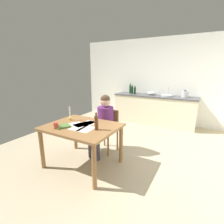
{
  "coord_description": "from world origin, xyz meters",
  "views": [
    {
      "loc": [
        1.34,
        -2.8,
        1.69
      ],
      "look_at": [
        -0.24,
        -0.0,
        0.85
      ],
      "focal_mm": 26.82,
      "sensor_mm": 36.0,
      "label": 1
    }
  ],
  "objects_px": {
    "mixing_bowl": "(151,93)",
    "wine_glass_near_sink": "(158,91)",
    "chair_at_table": "(108,128)",
    "book_magazine": "(63,126)",
    "bottle_vinegar": "(132,90)",
    "coffee_mug": "(56,125)",
    "bottle_wine_red": "(135,91)",
    "sink_unit": "(167,95)",
    "stovetop_kettle": "(185,94)",
    "dining_table": "(82,131)",
    "wine_glass_by_kettle": "(154,91)",
    "wine_glass_back_left": "(151,91)",
    "candlestick": "(70,116)",
    "bottle_oil": "(130,89)",
    "person_seated": "(104,121)",
    "wine_bottle_on_table": "(96,123)"
  },
  "relations": [
    {
      "from": "coffee_mug",
      "to": "mixing_bowl",
      "type": "xyz_separation_m",
      "value": [
        0.59,
        3.29,
        0.16
      ]
    },
    {
      "from": "book_magazine",
      "to": "sink_unit",
      "type": "bearing_deg",
      "value": 98.06
    },
    {
      "from": "bottle_vinegar",
      "to": "coffee_mug",
      "type": "bearing_deg",
      "value": -89.63
    },
    {
      "from": "wine_glass_by_kettle",
      "to": "bottle_oil",
      "type": "bearing_deg",
      "value": -174.48
    },
    {
      "from": "sink_unit",
      "to": "bottle_wine_red",
      "type": "xyz_separation_m",
      "value": [
        -0.98,
        -0.08,
        0.09
      ]
    },
    {
      "from": "dining_table",
      "to": "bottle_oil",
      "type": "height_order",
      "value": "bottle_oil"
    },
    {
      "from": "mixing_bowl",
      "to": "bottle_oil",
      "type": "bearing_deg",
      "value": 177.19
    },
    {
      "from": "mixing_bowl",
      "to": "candlestick",
      "type": "bearing_deg",
      "value": -104.02
    },
    {
      "from": "chair_at_table",
      "to": "book_magazine",
      "type": "height_order",
      "value": "chair_at_table"
    },
    {
      "from": "mixing_bowl",
      "to": "stovetop_kettle",
      "type": "height_order",
      "value": "stovetop_kettle"
    },
    {
      "from": "bottle_wine_red",
      "to": "wine_bottle_on_table",
      "type": "bearing_deg",
      "value": -79.88
    },
    {
      "from": "wine_glass_near_sink",
      "to": "wine_glass_by_kettle",
      "type": "relative_size",
      "value": 1.0
    },
    {
      "from": "book_magazine",
      "to": "wine_glass_by_kettle",
      "type": "bearing_deg",
      "value": 105.74
    },
    {
      "from": "book_magazine",
      "to": "wine_bottle_on_table",
      "type": "xyz_separation_m",
      "value": [
        0.57,
        0.17,
        0.11
      ]
    },
    {
      "from": "bottle_vinegar",
      "to": "bottle_wine_red",
      "type": "xyz_separation_m",
      "value": [
        0.11,
        -0.04,
        -0.01
      ]
    },
    {
      "from": "bottle_vinegar",
      "to": "person_seated",
      "type": "bearing_deg",
      "value": -80.98
    },
    {
      "from": "candlestick",
      "to": "wine_bottle_on_table",
      "type": "relative_size",
      "value": 0.93
    },
    {
      "from": "bottle_vinegar",
      "to": "wine_glass_by_kettle",
      "type": "bearing_deg",
      "value": 15.49
    },
    {
      "from": "wine_bottle_on_table",
      "to": "candlestick",
      "type": "bearing_deg",
      "value": 165.84
    },
    {
      "from": "mixing_bowl",
      "to": "wine_glass_near_sink",
      "type": "bearing_deg",
      "value": 33.39
    },
    {
      "from": "chair_at_table",
      "to": "wine_bottle_on_table",
      "type": "bearing_deg",
      "value": -72.13
    },
    {
      "from": "person_seated",
      "to": "bottle_oil",
      "type": "xyz_separation_m",
      "value": [
        -0.49,
        2.44,
        0.36
      ]
    },
    {
      "from": "bottle_vinegar",
      "to": "wine_glass_near_sink",
      "type": "distance_m",
      "value": 0.8
    },
    {
      "from": "candlestick",
      "to": "wine_bottle_on_table",
      "type": "xyz_separation_m",
      "value": [
        0.73,
        -0.18,
        0.05
      ]
    },
    {
      "from": "candlestick",
      "to": "wine_glass_back_left",
      "type": "height_order",
      "value": "wine_glass_back_left"
    },
    {
      "from": "dining_table",
      "to": "wine_glass_near_sink",
      "type": "xyz_separation_m",
      "value": [
        0.48,
        3.09,
        0.37
      ]
    },
    {
      "from": "coffee_mug",
      "to": "sink_unit",
      "type": "xyz_separation_m",
      "value": [
        1.07,
        3.26,
        0.13
      ]
    },
    {
      "from": "chair_at_table",
      "to": "book_magazine",
      "type": "distance_m",
      "value": 1.02
    },
    {
      "from": "bottle_wine_red",
      "to": "wine_glass_near_sink",
      "type": "distance_m",
      "value": 0.71
    },
    {
      "from": "bottle_wine_red",
      "to": "wine_glass_by_kettle",
      "type": "xyz_separation_m",
      "value": [
        0.56,
        0.23,
        -0.0
      ]
    },
    {
      "from": "wine_glass_by_kettle",
      "to": "chair_at_table",
      "type": "bearing_deg",
      "value": -96.93
    },
    {
      "from": "person_seated",
      "to": "bottle_oil",
      "type": "bearing_deg",
      "value": 101.29
    },
    {
      "from": "book_magazine",
      "to": "sink_unit",
      "type": "distance_m",
      "value": 3.32
    },
    {
      "from": "wine_glass_back_left",
      "to": "candlestick",
      "type": "bearing_deg",
      "value": -102.81
    },
    {
      "from": "wine_bottle_on_table",
      "to": "wine_glass_back_left",
      "type": "height_order",
      "value": "wine_glass_back_left"
    },
    {
      "from": "person_seated",
      "to": "coffee_mug",
      "type": "height_order",
      "value": "person_seated"
    },
    {
      "from": "book_magazine",
      "to": "stovetop_kettle",
      "type": "distance_m",
      "value": 3.5
    },
    {
      "from": "bottle_wine_red",
      "to": "mixing_bowl",
      "type": "height_order",
      "value": "bottle_wine_red"
    },
    {
      "from": "wine_bottle_on_table",
      "to": "wine_glass_by_kettle",
      "type": "xyz_separation_m",
      "value": [
        0.04,
        3.13,
        0.15
      ]
    },
    {
      "from": "dining_table",
      "to": "sink_unit",
      "type": "height_order",
      "value": "sink_unit"
    },
    {
      "from": "wine_glass_back_left",
      "to": "chair_at_table",
      "type": "bearing_deg",
      "value": -94.58
    },
    {
      "from": "mixing_bowl",
      "to": "coffee_mug",
      "type": "bearing_deg",
      "value": -100.11
    },
    {
      "from": "candlestick",
      "to": "book_magazine",
      "type": "relative_size",
      "value": 1.15
    },
    {
      "from": "bottle_oil",
      "to": "mixing_bowl",
      "type": "height_order",
      "value": "bottle_oil"
    },
    {
      "from": "wine_glass_back_left",
      "to": "bottle_oil",
      "type": "bearing_deg",
      "value": -173.69
    },
    {
      "from": "dining_table",
      "to": "bottle_wine_red",
      "type": "distance_m",
      "value": 2.9
    },
    {
      "from": "sink_unit",
      "to": "bottle_wine_red",
      "type": "height_order",
      "value": "bottle_wine_red"
    },
    {
      "from": "stovetop_kettle",
      "to": "sink_unit",
      "type": "bearing_deg",
      "value": 179.51
    },
    {
      "from": "sink_unit",
      "to": "wine_glass_by_kettle",
      "type": "xyz_separation_m",
      "value": [
        -0.42,
        0.15,
        0.09
      ]
    },
    {
      "from": "stovetop_kettle",
      "to": "chair_at_table",
      "type": "bearing_deg",
      "value": -118.3
    }
  ]
}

